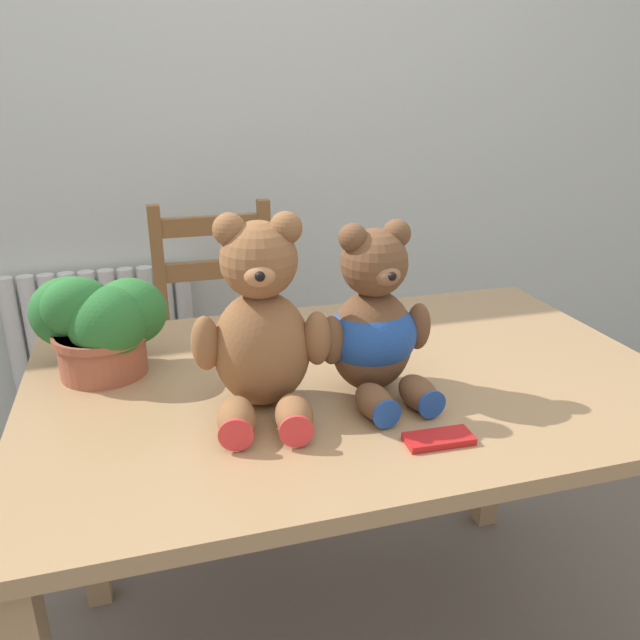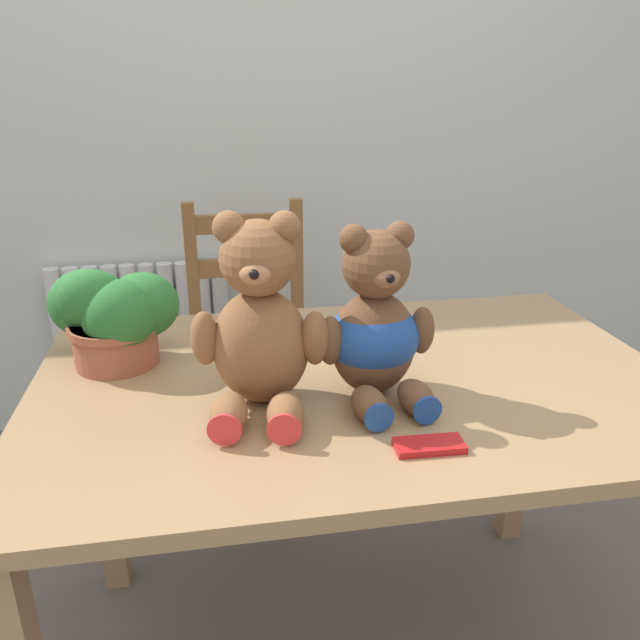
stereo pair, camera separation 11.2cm
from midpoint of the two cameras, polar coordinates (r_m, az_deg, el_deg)
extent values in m
cube|color=silver|center=(2.42, -2.50, 20.44)|extent=(8.00, 0.04, 2.60)
cylinder|color=silver|center=(2.58, -21.26, -2.90)|extent=(0.06, 0.06, 0.68)
cylinder|color=silver|center=(2.57, -19.78, -2.82)|extent=(0.06, 0.06, 0.68)
cylinder|color=silver|center=(2.56, -18.29, -2.74)|extent=(0.06, 0.06, 0.68)
cylinder|color=silver|center=(2.55, -16.78, -2.66)|extent=(0.06, 0.06, 0.68)
cylinder|color=silver|center=(2.54, -15.27, -2.57)|extent=(0.06, 0.06, 0.68)
cylinder|color=silver|center=(2.53, -13.74, -2.48)|extent=(0.06, 0.06, 0.68)
cylinder|color=silver|center=(2.53, -12.21, -2.39)|extent=(0.06, 0.06, 0.68)
cylinder|color=silver|center=(2.53, -10.67, -2.29)|extent=(0.06, 0.06, 0.68)
cylinder|color=silver|center=(2.52, -9.13, -2.20)|extent=(0.06, 0.06, 0.68)
cylinder|color=silver|center=(2.53, -7.60, -2.10)|extent=(0.06, 0.06, 0.68)
cube|color=silver|center=(2.68, -13.88, -8.82)|extent=(0.68, 0.10, 0.04)
cube|color=#9E7A51|center=(1.27, 5.84, -5.79)|extent=(1.27, 0.83, 0.03)
cube|color=#9E7A51|center=(1.76, -17.44, -13.01)|extent=(0.06, 0.06, 0.74)
cube|color=#9E7A51|center=(1.96, 19.44, -9.46)|extent=(0.06, 0.06, 0.74)
cube|color=brown|center=(2.03, -4.59, -4.45)|extent=(0.39, 0.42, 0.03)
cube|color=brown|center=(2.00, 1.27, -12.47)|extent=(0.04, 0.04, 0.44)
cube|color=brown|center=(1.98, -9.01, -13.30)|extent=(0.04, 0.04, 0.44)
cube|color=brown|center=(2.22, -0.61, -1.33)|extent=(0.04, 0.04, 0.96)
cube|color=brown|center=(2.19, -9.68, -1.92)|extent=(0.04, 0.04, 0.96)
cube|color=brown|center=(2.08, -5.48, 8.78)|extent=(0.31, 0.03, 0.06)
cube|color=brown|center=(2.11, -5.34, 4.84)|extent=(0.31, 0.03, 0.06)
ellipsoid|color=brown|center=(1.12, -2.57, -2.47)|extent=(0.20, 0.17, 0.21)
sphere|color=brown|center=(1.07, -2.71, 5.63)|extent=(0.13, 0.13, 0.13)
sphere|color=brown|center=(1.05, -0.18, 8.45)|extent=(0.06, 0.06, 0.06)
sphere|color=brown|center=(1.06, -5.33, 8.41)|extent=(0.06, 0.06, 0.06)
ellipsoid|color=#B2794C|center=(1.02, -2.81, 4.34)|extent=(0.06, 0.06, 0.04)
sphere|color=black|center=(1.00, -2.87, 4.12)|extent=(0.02, 0.02, 0.02)
ellipsoid|color=brown|center=(1.10, 2.46, -1.74)|extent=(0.06, 0.06, 0.10)
ellipsoid|color=brown|center=(1.10, -7.67, -1.75)|extent=(0.06, 0.06, 0.10)
ellipsoid|color=brown|center=(1.06, -0.09, -8.64)|extent=(0.08, 0.12, 0.06)
cylinder|color=red|center=(1.01, -0.08, -10.09)|extent=(0.06, 0.02, 0.06)
ellipsoid|color=brown|center=(1.06, -5.34, -8.62)|extent=(0.08, 0.12, 0.06)
cylinder|color=red|center=(1.02, -5.57, -10.06)|extent=(0.06, 0.02, 0.06)
ellipsoid|color=brown|center=(1.17, 7.66, -2.13)|extent=(0.17, 0.15, 0.20)
sphere|color=brown|center=(1.12, 8.03, 5.01)|extent=(0.12, 0.12, 0.12)
sphere|color=brown|center=(1.12, 10.19, 7.57)|extent=(0.05, 0.05, 0.05)
sphere|color=brown|center=(1.09, 6.07, 7.36)|extent=(0.05, 0.05, 0.05)
ellipsoid|color=#8C5F3F|center=(1.08, 8.99, 3.88)|extent=(0.06, 0.05, 0.04)
sphere|color=black|center=(1.06, 9.50, 3.70)|extent=(0.02, 0.02, 0.02)
ellipsoid|color=brown|center=(1.18, 12.01, -0.99)|extent=(0.05, 0.05, 0.09)
ellipsoid|color=brown|center=(1.11, 3.83, -1.97)|extent=(0.05, 0.05, 0.09)
ellipsoid|color=brown|center=(1.13, 11.61, -7.05)|extent=(0.07, 0.10, 0.06)
cylinder|color=#1E4793|center=(1.10, 12.75, -8.15)|extent=(0.05, 0.01, 0.05)
ellipsoid|color=brown|center=(1.10, 7.48, -7.74)|extent=(0.07, 0.10, 0.06)
cylinder|color=#1E4793|center=(1.06, 8.50, -8.91)|extent=(0.05, 0.01, 0.05)
ellipsoid|color=#1E4793|center=(1.16, 7.68, -1.68)|extent=(0.19, 0.17, 0.14)
cylinder|color=#9E5138|center=(1.34, -15.92, -2.08)|extent=(0.17, 0.17, 0.09)
cylinder|color=#9E5138|center=(1.33, -16.08, -0.59)|extent=(0.18, 0.18, 0.02)
ellipsoid|color=#286B2D|center=(1.33, -13.60, 1.31)|extent=(0.15, 0.14, 0.14)
ellipsoid|color=#286B2D|center=(1.34, -15.85, 1.59)|extent=(0.13, 0.11, 0.09)
ellipsoid|color=#286B2D|center=(1.37, -18.30, 1.40)|extent=(0.16, 0.12, 0.15)
ellipsoid|color=#286B2D|center=(1.30, -17.83, 1.82)|extent=(0.14, 0.10, 0.12)
ellipsoid|color=#286B2D|center=(1.29, -15.54, 0.36)|extent=(0.15, 0.14, 0.15)
cube|color=red|center=(1.05, 13.07, -11.20)|extent=(0.11, 0.05, 0.01)
camera|label=1|loc=(0.06, -87.14, 1.10)|focal=35.00mm
camera|label=2|loc=(0.06, 92.86, -1.10)|focal=35.00mm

